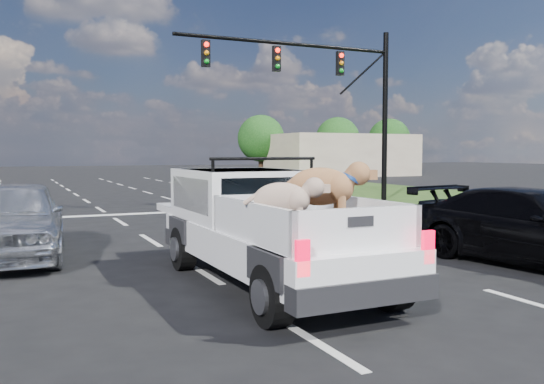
{
  "coord_description": "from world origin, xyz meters",
  "views": [
    {
      "loc": [
        -4.78,
        -9.42,
        2.09
      ],
      "look_at": [
        0.49,
        2.0,
        1.21
      ],
      "focal_mm": 38.0,
      "sensor_mm": 36.0,
      "label": 1
    }
  ],
  "objects": [
    {
      "name": "ground",
      "position": [
        0.0,
        0.0,
        0.0
      ],
      "size": [
        160.0,
        160.0,
        0.0
      ],
      "primitive_type": "plane",
      "color": "black",
      "rests_on": "ground"
    },
    {
      "name": "road_markings",
      "position": [
        0.0,
        6.56,
        0.01
      ],
      "size": [
        17.75,
        60.0,
        0.01
      ],
      "color": "silver",
      "rests_on": "ground"
    },
    {
      "name": "grass_shoulder_right",
      "position": [
        13.0,
        6.0,
        0.03
      ],
      "size": [
        8.0,
        60.0,
        0.06
      ],
      "primitive_type": "cube",
      "color": "#1E3D12",
      "rests_on": "ground"
    },
    {
      "name": "traffic_signal",
      "position": [
        7.2,
        10.5,
        4.73
      ],
      "size": [
        9.11,
        0.31,
        7.0
      ],
      "color": "black",
      "rests_on": "ground"
    },
    {
      "name": "building_right",
      "position": [
        22.0,
        34.0,
        1.8
      ],
      "size": [
        12.0,
        7.0,
        3.6
      ],
      "primitive_type": "cube",
      "color": "beige",
      "rests_on": "ground"
    },
    {
      "name": "tree_far_d",
      "position": [
        16.0,
        38.0,
        3.29
      ],
      "size": [
        4.2,
        4.2,
        5.4
      ],
      "color": "#332114",
      "rests_on": "ground"
    },
    {
      "name": "tree_far_e",
      "position": [
        24.0,
        38.0,
        3.29
      ],
      "size": [
        4.2,
        4.2,
        5.4
      ],
      "color": "#332114",
      "rests_on": "ground"
    },
    {
      "name": "tree_far_f",
      "position": [
        30.0,
        38.0,
        3.29
      ],
      "size": [
        4.2,
        4.2,
        5.4
      ],
      "color": "#332114",
      "rests_on": "ground"
    },
    {
      "name": "pickup_truck",
      "position": [
        -1.1,
        -1.21,
        0.95
      ],
      "size": [
        2.11,
        5.37,
        2.01
      ],
      "rotation": [
        0.0,
        0.0,
        0.01
      ],
      "color": "black",
      "rests_on": "ground"
    },
    {
      "name": "silver_sedan",
      "position": [
        -4.69,
        2.85,
        0.78
      ],
      "size": [
        2.23,
        4.7,
        1.55
      ],
      "primitive_type": "imported",
      "rotation": [
        0.0,
        0.0,
        -0.09
      ],
      "color": "silver",
      "rests_on": "ground"
    },
    {
      "name": "black_coupe",
      "position": [
        4.04,
        -1.95,
        0.71
      ],
      "size": [
        2.78,
        5.13,
        1.41
      ],
      "primitive_type": "imported",
      "rotation": [
        0.0,
        0.0,
        0.17
      ],
      "color": "black",
      "rests_on": "ground"
    }
  ]
}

